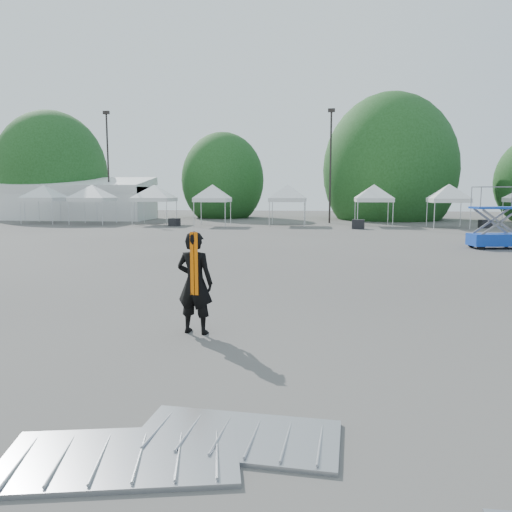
# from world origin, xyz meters

# --- Properties ---
(ground) EXTENTS (120.00, 120.00, 0.00)m
(ground) POSITION_xyz_m (0.00, 0.00, 0.00)
(ground) COLOR #474442
(ground) RESTS_ON ground
(marquee) EXTENTS (15.00, 6.25, 4.23)m
(marquee) POSITION_xyz_m (-22.00, 35.00, 1.97)
(marquee) COLOR silver
(marquee) RESTS_ON ground
(light_pole_west) EXTENTS (0.60, 0.25, 10.30)m
(light_pole_west) POSITION_xyz_m (-18.00, 34.00, 5.77)
(light_pole_west) COLOR black
(light_pole_west) RESTS_ON ground
(light_pole_east) EXTENTS (0.60, 0.25, 9.80)m
(light_pole_east) POSITION_xyz_m (3.00, 32.00, 5.52)
(light_pole_east) COLOR black
(light_pole_east) RESTS_ON ground
(tree_far_w) EXTENTS (4.80, 4.80, 7.30)m
(tree_far_w) POSITION_xyz_m (-26.00, 38.00, 4.54)
(tree_far_w) COLOR #382314
(tree_far_w) RESTS_ON ground
(tree_mid_w) EXTENTS (4.16, 4.16, 6.33)m
(tree_mid_w) POSITION_xyz_m (-8.00, 40.00, 3.93)
(tree_mid_w) COLOR #382314
(tree_mid_w) RESTS_ON ground
(tree_mid_e) EXTENTS (5.12, 5.12, 7.79)m
(tree_mid_e) POSITION_xyz_m (9.00, 39.00, 4.84)
(tree_mid_e) COLOR #382314
(tree_mid_e) RESTS_ON ground
(tent_a) EXTENTS (4.32, 4.32, 3.88)m
(tent_a) POSITION_xyz_m (-21.72, 28.89, 3.06)
(tent_a) COLOR silver
(tent_a) RESTS_ON ground
(tent_b) EXTENTS (4.40, 4.40, 3.88)m
(tent_b) POSITION_xyz_m (-17.01, 28.22, 3.06)
(tent_b) COLOR silver
(tent_b) RESTS_ON ground
(tent_c) EXTENTS (4.42, 4.42, 3.88)m
(tent_c) POSITION_xyz_m (-11.65, 28.43, 3.06)
(tent_c) COLOR silver
(tent_c) RESTS_ON ground
(tent_d) EXTENTS (3.82, 3.82, 3.88)m
(tent_d) POSITION_xyz_m (-6.48, 27.42, 3.06)
(tent_d) COLOR silver
(tent_d) RESTS_ON ground
(tent_e) EXTENTS (4.19, 4.19, 3.88)m
(tent_e) POSITION_xyz_m (-0.47, 28.53, 3.06)
(tent_e) COLOR silver
(tent_e) RESTS_ON ground
(tent_f) EXTENTS (4.10, 4.10, 3.88)m
(tent_f) POSITION_xyz_m (6.42, 28.88, 3.06)
(tent_f) COLOR silver
(tent_f) RESTS_ON ground
(tent_g) EXTENTS (3.91, 3.91, 3.88)m
(tent_g) POSITION_xyz_m (11.84, 27.36, 3.06)
(tent_g) COLOR silver
(tent_g) RESTS_ON ground
(man) EXTENTS (0.82, 0.62, 2.02)m
(man) POSITION_xyz_m (-0.45, -2.95, 1.01)
(man) COLOR black
(man) RESTS_ON ground
(scissor_lift) EXTENTS (2.48, 1.51, 3.00)m
(scissor_lift) POSITION_xyz_m (10.51, 13.16, 1.51)
(scissor_lift) COLOR #0B2D9B
(scissor_lift) RESTS_ON ground
(barrier_left) EXTENTS (2.63, 1.69, 0.08)m
(barrier_left) POSITION_xyz_m (-0.10, -7.63, 0.04)
(barrier_left) COLOR #999BA1
(barrier_left) RESTS_ON ground
(barrier_mid) EXTENTS (2.35, 1.30, 0.07)m
(barrier_mid) POSITION_xyz_m (1.04, -7.04, 0.04)
(barrier_mid) COLOR #999BA1
(barrier_mid) RESTS_ON ground
(crate_west) EXTENTS (0.97, 0.88, 0.62)m
(crate_west) POSITION_xyz_m (-9.46, 26.64, 0.31)
(crate_west) COLOR black
(crate_west) RESTS_ON ground
(crate_mid) EXTENTS (0.97, 0.80, 0.69)m
(crate_mid) POSITION_xyz_m (4.96, 25.36, 0.35)
(crate_mid) COLOR black
(crate_mid) RESTS_ON ground
(crate_east) EXTENTS (0.95, 0.82, 0.63)m
(crate_east) POSITION_xyz_m (14.60, 27.35, 0.32)
(crate_east) COLOR black
(crate_east) RESTS_ON ground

